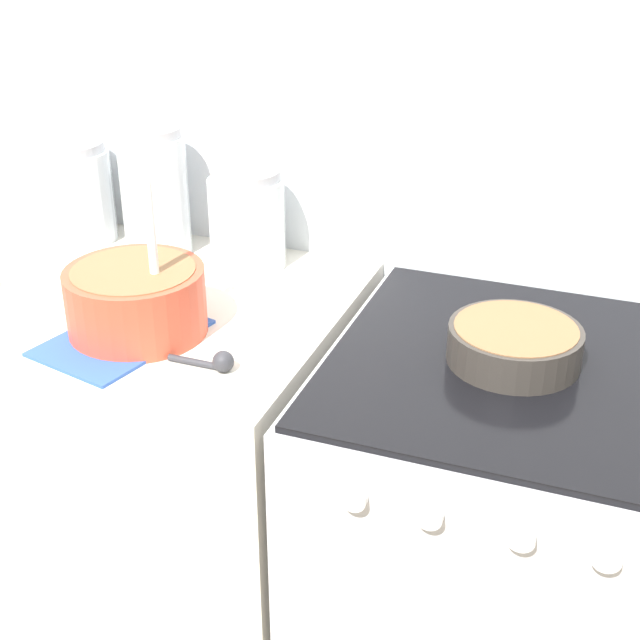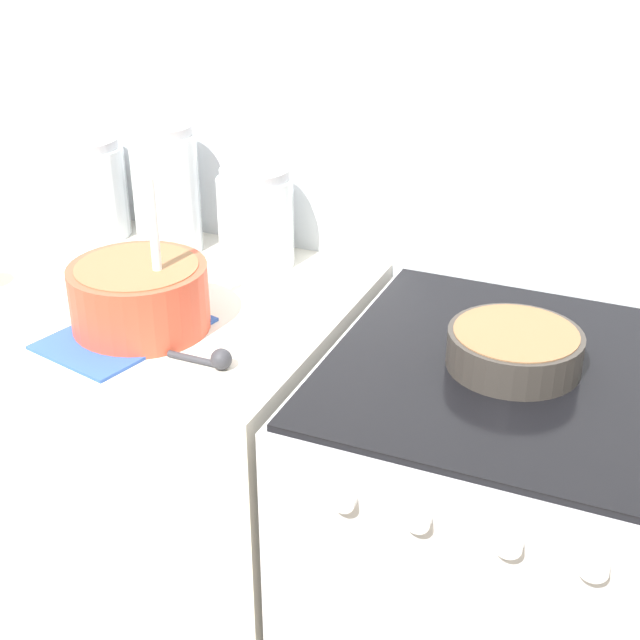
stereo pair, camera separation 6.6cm
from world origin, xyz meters
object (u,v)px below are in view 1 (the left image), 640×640
at_px(storage_jar_middle, 156,200).
at_px(baking_pan, 514,344).
at_px(storage_jar_left, 72,198).
at_px(stove, 496,572).
at_px(storage_jar_right, 247,226).
at_px(mixing_bowl, 136,297).

bearing_deg(storage_jar_middle, baking_pan, -15.07).
relative_size(baking_pan, storage_jar_left, 1.01).
bearing_deg(stove, storage_jar_left, 167.93).
relative_size(stove, storage_jar_right, 4.46).
height_order(storage_jar_left, storage_jar_right, storage_jar_left).
distance_m(stove, storage_jar_right, 0.83).
distance_m(storage_jar_middle, storage_jar_right, 0.21).
relative_size(storage_jar_middle, storage_jar_right, 1.32).
bearing_deg(stove, baking_pan, 164.69).
bearing_deg(mixing_bowl, storage_jar_middle, 114.17).
distance_m(stove, storage_jar_middle, 1.01).
distance_m(baking_pan, storage_jar_middle, 0.82).
xyz_separation_m(storage_jar_left, storage_jar_right, (0.42, 0.00, -0.01)).
distance_m(storage_jar_left, storage_jar_middle, 0.21).
relative_size(mixing_bowl, storage_jar_middle, 1.05).
distance_m(mixing_bowl, storage_jar_left, 0.49).
distance_m(storage_jar_left, storage_jar_right, 0.42).
xyz_separation_m(stove, storage_jar_middle, (-0.80, 0.22, 0.57)).
relative_size(storage_jar_left, storage_jar_middle, 0.81).
relative_size(storage_jar_left, storage_jar_right, 1.07).
bearing_deg(storage_jar_left, stove, -12.07).
relative_size(stove, baking_pan, 4.11).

